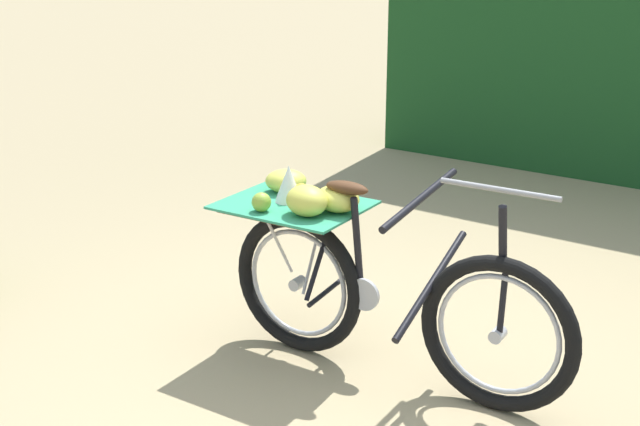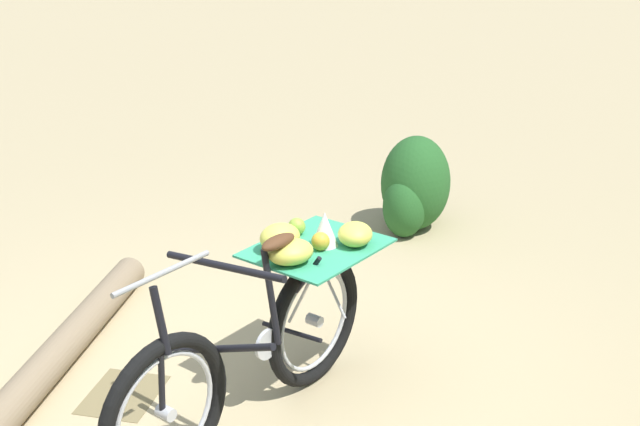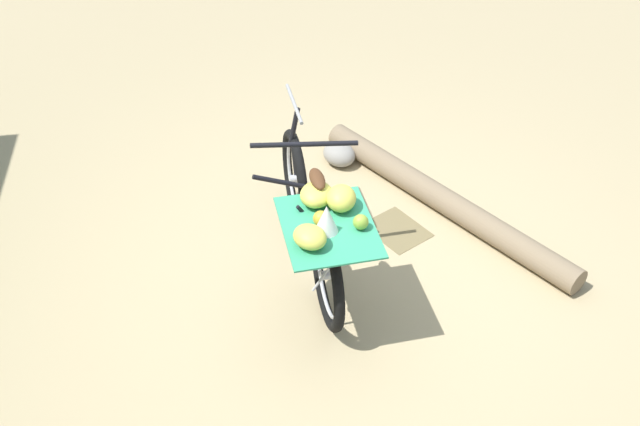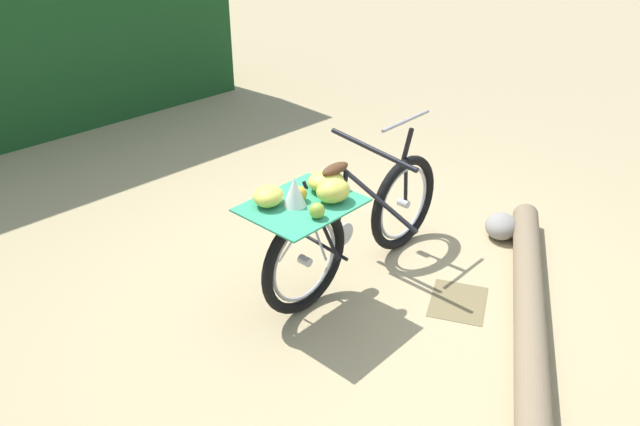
# 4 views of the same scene
# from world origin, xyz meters

# --- Properties ---
(ground_plane) EXTENTS (60.00, 60.00, 0.00)m
(ground_plane) POSITION_xyz_m (0.00, 0.00, 0.00)
(ground_plane) COLOR tan
(bicycle) EXTENTS (1.74, 1.03, 1.03)m
(bicycle) POSITION_xyz_m (0.04, 0.12, 0.49)
(bicycle) COLOR black
(bicycle) RESTS_ON ground_plane
(fallen_log) EXTENTS (2.45, 0.33, 0.19)m
(fallen_log) POSITION_xyz_m (0.02, -1.11, 0.10)
(fallen_log) COLOR #7F6B51
(fallen_log) RESTS_ON ground_plane
(path_stone) EXTENTS (0.30, 0.25, 0.19)m
(path_stone) POSITION_xyz_m (0.99, -0.87, 0.09)
(path_stone) COLOR gray
(path_stone) RESTS_ON ground_plane
(leaf_litter_patch) EXTENTS (0.44, 0.36, 0.01)m
(leaf_litter_patch) POSITION_xyz_m (0.04, -0.66, 0.00)
(leaf_litter_patch) COLOR olive
(leaf_litter_patch) RESTS_ON ground_plane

